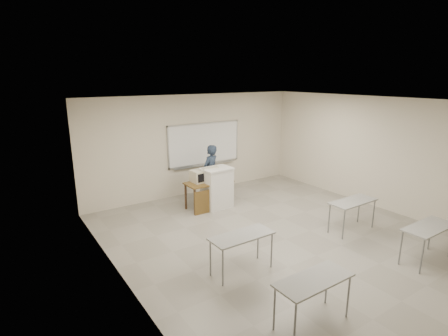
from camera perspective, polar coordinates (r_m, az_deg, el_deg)
floor at (r=8.03m, az=10.03°, el=-11.41°), size 7.00×8.00×0.01m
whiteboard at (r=10.75m, az=-3.21°, el=3.88°), size 2.48×0.10×1.31m
student_desks at (r=6.94m, az=18.12°, el=-10.13°), size 4.40×2.20×0.73m
instructor_desk at (r=9.42m, az=-2.16°, el=-3.74°), size 1.27×0.63×0.75m
podium at (r=9.52m, az=-1.17°, el=-3.25°), size 0.80×0.58×1.12m
crt_monitor at (r=9.38m, az=-4.24°, el=-1.35°), size 0.35×0.40×0.33m
laptop at (r=9.53m, az=-0.08°, el=-1.70°), size 0.31×0.28×0.23m
mouse at (r=9.56m, az=0.91°, el=-1.88°), size 0.10×0.08×0.04m
keyboard at (r=9.34m, az=-2.23°, el=0.05°), size 0.45×0.17×0.02m
presenter at (r=10.13m, az=-2.20°, el=-0.71°), size 0.69×0.58×1.61m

